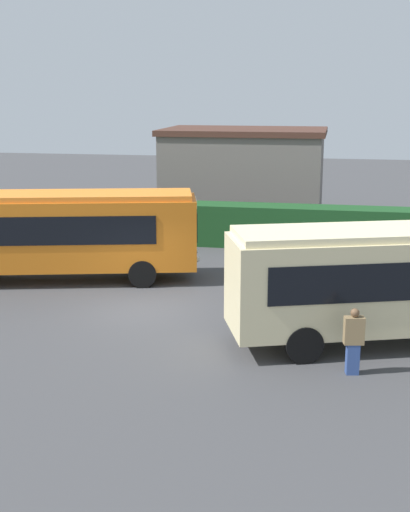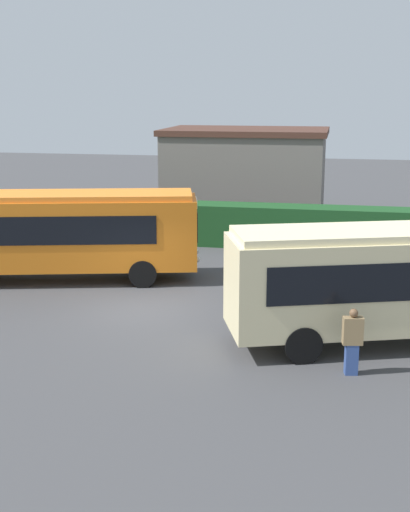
{
  "view_description": "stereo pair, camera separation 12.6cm",
  "coord_description": "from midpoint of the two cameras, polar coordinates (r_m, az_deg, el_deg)",
  "views": [
    {
      "loc": [
        5.95,
        -20.39,
        6.89
      ],
      "look_at": [
        1.83,
        0.99,
        1.61
      ],
      "focal_mm": 48.05,
      "sensor_mm": 36.0,
      "label": 1
    },
    {
      "loc": [
        6.07,
        -20.36,
        6.89
      ],
      "look_at": [
        1.83,
        0.99,
        1.61
      ],
      "focal_mm": 48.05,
      "sensor_mm": 36.0,
      "label": 2
    }
  ],
  "objects": [
    {
      "name": "bus_cream",
      "position": [
        19.47,
        15.21,
        -1.77
      ],
      "size": [
        9.28,
        5.18,
        3.27
      ],
      "rotation": [
        0.0,
        0.0,
        0.33
      ],
      "color": "beige",
      "rests_on": "ground_plane"
    },
    {
      "name": "person_left",
      "position": [
        17.4,
        12.05,
        -6.86
      ],
      "size": [
        0.53,
        0.35,
        1.71
      ],
      "rotation": [
        0.0,
        0.0,
        4.9
      ],
      "color": "#334C8C",
      "rests_on": "ground_plane"
    },
    {
      "name": "bus_orange",
      "position": [
        25.65,
        -12.48,
        2.05
      ],
      "size": [
        10.54,
        4.78,
        3.28
      ],
      "rotation": [
        0.0,
        0.0,
        0.25
      ],
      "color": "orange",
      "rests_on": "ground_plane"
    },
    {
      "name": "depot_building",
      "position": [
        37.29,
        3.19,
        6.8
      ],
      "size": [
        8.6,
        5.93,
        4.92
      ],
      "color": "slate",
      "rests_on": "ground_plane"
    },
    {
      "name": "hedge_row",
      "position": [
        31.49,
        -0.3,
        2.73
      ],
      "size": [
        64.28,
        1.6,
        1.87
      ],
      "primitive_type": "cube",
      "color": "#1A4820",
      "rests_on": "ground_plane"
    },
    {
      "name": "ground_plane",
      "position": [
        22.33,
        -5.28,
        -4.4
      ],
      "size": [
        104.56,
        104.56,
        0.0
      ],
      "primitive_type": "plane",
      "color": "#424244"
    }
  ]
}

